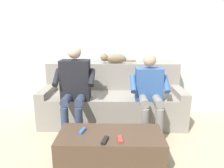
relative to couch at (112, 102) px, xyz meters
The scene contains 10 objects.
ground_plane 0.81m from the couch, 90.00° to the left, with size 8.00×8.00×0.00m, color tan.
back_wall 1.07m from the couch, 90.00° to the right, with size 4.98×0.06×2.57m, color silver.
couch is the anchor object (origin of this frame).
coffee_table 1.12m from the couch, 90.00° to the left, with size 1.10×0.50×0.34m.
person_left_seated 0.71m from the couch, 141.91° to the left, with size 0.51×0.54×1.10m.
person_right_seated 0.72m from the couch, 36.07° to the left, with size 0.54×0.52×1.21m.
cat_on_backrest 0.69m from the couch, 93.61° to the right, with size 0.56×0.13×0.16m.
remote_black 1.27m from the couch, 87.64° to the left, with size 0.14×0.04×0.03m, color black.
remote_blue 1.11m from the couch, 74.36° to the left, with size 0.13×0.04×0.03m, color #3860B7.
remote_red 1.24m from the couch, 94.46° to the left, with size 0.13×0.04×0.02m, color #B73333.
Camera 1 is at (-0.05, 2.91, 1.38)m, focal length 33.01 mm.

